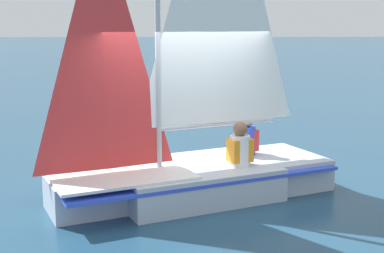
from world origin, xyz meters
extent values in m
plane|color=navy|center=(0.00, 0.00, 0.00)|extent=(260.00, 260.00, 0.00)
cube|color=#B2BCCC|center=(0.00, 0.00, 0.24)|extent=(2.83, 2.47, 0.49)
cube|color=#B2BCCC|center=(1.55, 0.64, 0.24)|extent=(1.27, 1.24, 0.49)
cube|color=#B2BCCC|center=(-1.55, -0.64, 0.24)|extent=(1.46, 1.71, 0.49)
cube|color=blue|center=(0.00, 0.00, 0.40)|extent=(4.55, 3.18, 0.05)
cube|color=silver|center=(1.10, 0.45, 0.51)|extent=(2.38, 2.18, 0.04)
cylinder|color=#B7B7BC|center=(-0.42, -0.17, 1.09)|extent=(1.86, 0.82, 0.07)
pyramid|color=red|center=(1.24, 0.51, 2.35)|extent=(1.36, 0.60, 3.52)
cube|color=black|center=(-2.07, -0.85, 0.17)|extent=(0.09, 0.06, 0.34)
cube|color=black|center=(-0.72, 0.07, 0.23)|extent=(0.35, 0.33, 0.45)
cylinder|color=white|center=(-0.72, 0.07, 0.71)|extent=(0.39, 0.39, 0.50)
cube|color=orange|center=(-0.72, 0.07, 0.73)|extent=(0.41, 0.37, 0.35)
sphere|color=brown|center=(-0.72, 0.07, 1.05)|extent=(0.22, 0.22, 0.22)
cube|color=black|center=(-0.93, -0.64, 0.23)|extent=(0.35, 0.33, 0.45)
cylinder|color=blue|center=(-0.93, -0.64, 0.71)|extent=(0.39, 0.39, 0.50)
cube|color=red|center=(-0.93, -0.64, 0.73)|extent=(0.41, 0.37, 0.35)
sphere|color=#A87A56|center=(-0.93, -0.64, 1.05)|extent=(0.22, 0.22, 0.22)
cylinder|color=blue|center=(-0.93, -0.64, 1.14)|extent=(0.27, 0.27, 0.06)
camera|label=1|loc=(0.41, 7.91, 2.57)|focal=50.00mm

